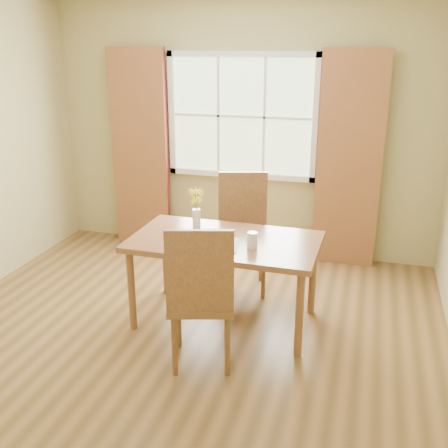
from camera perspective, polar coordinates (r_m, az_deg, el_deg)
name	(u,v)px	position (r m, az deg, el deg)	size (l,w,h in m)	color
room	(180,170)	(3.92, -4.79, 5.90)	(4.24, 3.84, 2.74)	brown
window	(242,116)	(5.66, 1.92, 11.62)	(1.62, 0.06, 1.32)	#B8D4A0
curtain_left	(140,150)	(6.02, -9.13, 8.00)	(0.65, 0.08, 2.20)	maroon
curtain_right	(349,162)	(5.48, 13.47, 6.60)	(0.65, 0.08, 2.20)	maroon
dining_table	(225,248)	(4.27, 0.09, -2.60)	(1.53, 0.88, 0.74)	brown
chair_near	(201,293)	(3.66, -2.56, -7.50)	(0.57, 0.57, 1.10)	brown
chair_far	(243,226)	(4.94, 2.05, -0.22)	(0.57, 0.57, 1.11)	brown
placemat	(209,244)	(4.12, -1.61, -2.23)	(0.45, 0.33, 0.01)	beige
plate	(216,241)	(4.17, -0.93, -1.85)	(0.25, 0.25, 0.01)	gold
croissant_sandwich	(211,235)	(4.11, -1.39, -1.23)	(0.16, 0.12, 0.11)	gold
water_glass	(252,240)	(4.05, 3.09, -1.79)	(0.08, 0.08, 0.12)	silver
flower_vase	(196,205)	(4.42, -3.04, 2.12)	(0.14, 0.14, 0.35)	silver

